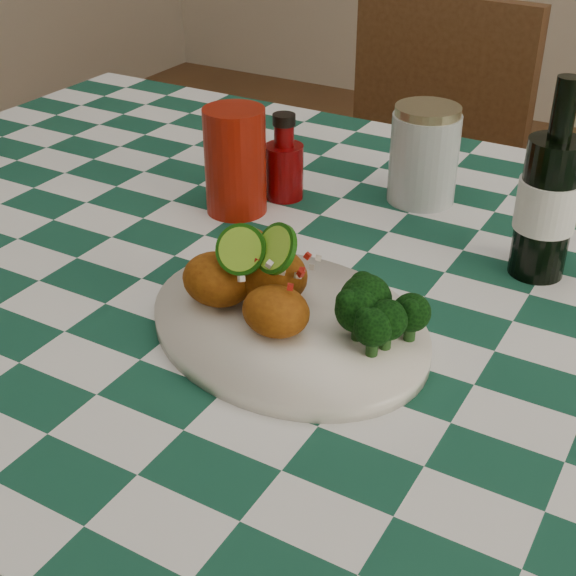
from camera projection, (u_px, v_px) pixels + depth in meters
The scene contains 9 objects.
dining_table at pixel (335, 508), 1.16m from camera, with size 1.66×1.06×0.79m, color #144634, non-canonical shape.
plate at pixel (288, 325), 0.85m from camera, with size 0.33×0.26×0.02m, color white, non-canonical shape.
fried_chicken_pile at pixel (266, 273), 0.83m from camera, with size 0.15×0.11×0.10m, color #924D0E, non-canonical shape.
broccoli_side at pixel (382, 314), 0.80m from camera, with size 0.08×0.08×0.06m, color black, non-canonical shape.
red_tumbler at pixel (235, 161), 1.08m from camera, with size 0.08×0.08×0.15m, color maroon.
ketchup_bottle at pixel (284, 157), 1.12m from camera, with size 0.06×0.06×0.12m, color #620406, non-canonical shape.
mason_jar at pixel (424, 154), 1.11m from camera, with size 0.09×0.09×0.14m, color #B2BCBA, non-canonical shape.
beer_bottle at pixel (551, 181), 0.91m from camera, with size 0.07×0.07×0.24m, color black, non-canonical shape.
wooden_chair_left at pixel (390, 225), 1.80m from camera, with size 0.43×0.45×0.93m, color #472814, non-canonical shape.
Camera 1 is at (0.36, -0.76, 1.27)m, focal length 50.00 mm.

